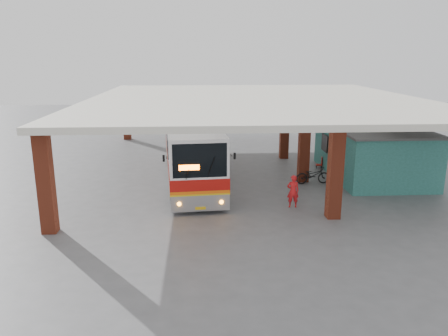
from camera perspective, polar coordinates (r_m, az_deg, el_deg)
ground at (r=23.12m, az=4.64°, el=-3.92°), size 90.00×90.00×0.00m
brick_columns at (r=27.57m, az=6.27°, el=3.76°), size 20.10×21.60×4.35m
canopy_roof at (r=28.57m, az=4.05°, el=8.91°), size 21.00×23.00×0.30m
shop_building at (r=28.40m, az=18.74°, el=2.12°), size 5.20×8.20×3.11m
coach_bus at (r=26.36m, az=-4.41°, el=2.74°), size 3.89×13.45×3.87m
motorcycle at (r=25.92m, az=11.52°, el=-0.91°), size 2.04×0.84×1.04m
pedestrian at (r=21.71m, az=9.00°, el=-3.02°), size 0.61×0.41×1.64m
red_chair at (r=29.63m, az=12.49°, el=0.64°), size 0.47×0.47×0.75m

